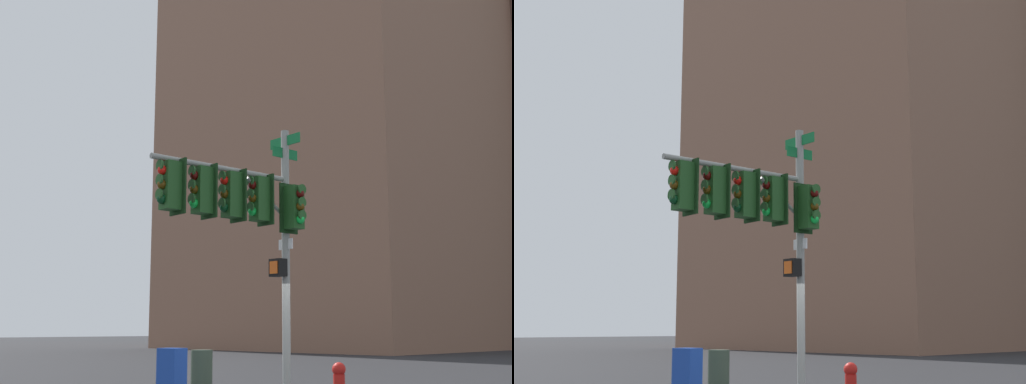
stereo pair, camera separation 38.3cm
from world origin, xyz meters
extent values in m
cylinder|color=gray|center=(0.36, 0.40, 3.05)|extent=(0.19, 0.19, 6.11)
cylinder|color=gray|center=(-1.47, 0.56, 4.92)|extent=(3.67, 0.45, 0.12)
cylinder|color=gray|center=(-0.30, 0.46, 4.47)|extent=(1.04, 0.18, 0.75)
cube|color=#0F6B33|center=(0.36, 0.40, 5.86)|extent=(0.12, 1.01, 0.24)
cube|color=#0F6B33|center=(0.36, 0.40, 5.56)|extent=(0.77, 0.10, 0.24)
cube|color=white|center=(0.36, 0.40, 3.41)|extent=(0.07, 0.45, 0.24)
cube|color=#1E4C1E|center=(-0.44, 0.47, 4.36)|extent=(0.37, 0.37, 1.00)
cube|color=black|center=(-0.25, 0.45, 4.36)|extent=(0.09, 0.55, 1.16)
sphere|color=#470A07|center=(-0.64, 0.49, 4.66)|extent=(0.20, 0.20, 0.20)
cylinder|color=#1E4C1E|center=(-0.71, 0.49, 4.75)|extent=(0.06, 0.23, 0.23)
sphere|color=#4C330A|center=(-0.64, 0.49, 4.36)|extent=(0.20, 0.20, 0.20)
cylinder|color=#1E4C1E|center=(-0.71, 0.49, 4.45)|extent=(0.06, 0.23, 0.23)
sphere|color=green|center=(-0.64, 0.49, 4.06)|extent=(0.20, 0.20, 0.20)
cylinder|color=#1E4C1E|center=(-0.71, 0.49, 4.15)|extent=(0.06, 0.23, 0.23)
cube|color=#1E4C1E|center=(-1.23, 0.54, 4.36)|extent=(0.37, 0.37, 1.00)
cube|color=black|center=(-1.05, 0.52, 4.36)|extent=(0.09, 0.55, 1.16)
sphere|color=red|center=(-1.44, 0.56, 4.66)|extent=(0.20, 0.20, 0.20)
cylinder|color=#1E4C1E|center=(-1.50, 0.57, 4.75)|extent=(0.06, 0.23, 0.23)
sphere|color=#4C330A|center=(-1.44, 0.56, 4.36)|extent=(0.20, 0.20, 0.20)
cylinder|color=#1E4C1E|center=(-1.50, 0.57, 4.45)|extent=(0.06, 0.23, 0.23)
sphere|color=#0A3819|center=(-1.44, 0.56, 4.06)|extent=(0.20, 0.20, 0.20)
cylinder|color=#1E4C1E|center=(-1.50, 0.57, 4.15)|extent=(0.06, 0.23, 0.23)
cube|color=#1E4C1E|center=(-2.03, 0.61, 4.36)|extent=(0.37, 0.37, 1.00)
cube|color=black|center=(-1.84, 0.60, 4.36)|extent=(0.09, 0.55, 1.16)
sphere|color=#470A07|center=(-2.23, 0.63, 4.66)|extent=(0.20, 0.20, 0.20)
cylinder|color=#1E4C1E|center=(-2.30, 0.64, 4.75)|extent=(0.06, 0.23, 0.23)
sphere|color=#4C330A|center=(-2.23, 0.63, 4.36)|extent=(0.20, 0.20, 0.20)
cylinder|color=#1E4C1E|center=(-2.30, 0.64, 4.45)|extent=(0.06, 0.23, 0.23)
sphere|color=green|center=(-2.23, 0.63, 4.06)|extent=(0.20, 0.20, 0.20)
cylinder|color=#1E4C1E|center=(-2.30, 0.64, 4.15)|extent=(0.06, 0.23, 0.23)
cube|color=#1E4C1E|center=(-2.83, 0.69, 4.36)|extent=(0.37, 0.37, 1.00)
cube|color=black|center=(-2.64, 0.67, 4.36)|extent=(0.09, 0.55, 1.16)
sphere|color=red|center=(-3.03, 0.70, 4.66)|extent=(0.20, 0.20, 0.20)
cylinder|color=#1E4C1E|center=(-3.10, 0.71, 4.75)|extent=(0.06, 0.23, 0.23)
sphere|color=#4C330A|center=(-3.03, 0.70, 4.36)|extent=(0.20, 0.20, 0.20)
cylinder|color=#1E4C1E|center=(-3.10, 0.71, 4.45)|extent=(0.06, 0.23, 0.23)
sphere|color=#0A3819|center=(-3.03, 0.70, 4.06)|extent=(0.20, 0.20, 0.20)
cylinder|color=#1E4C1E|center=(-3.10, 0.71, 4.15)|extent=(0.06, 0.23, 0.23)
cube|color=#1E4C1E|center=(0.33, 0.11, 4.22)|extent=(0.37, 0.37, 1.00)
cube|color=black|center=(0.35, 0.29, 4.22)|extent=(0.55, 0.09, 1.16)
sphere|color=#470A07|center=(0.31, -0.10, 4.52)|extent=(0.20, 0.20, 0.20)
cylinder|color=#1E4C1E|center=(0.31, -0.16, 4.61)|extent=(0.23, 0.06, 0.23)
sphere|color=#4C330A|center=(0.31, -0.10, 4.22)|extent=(0.20, 0.20, 0.20)
cylinder|color=#1E4C1E|center=(0.31, -0.16, 4.31)|extent=(0.23, 0.06, 0.23)
sphere|color=green|center=(0.31, -0.10, 3.92)|extent=(0.20, 0.20, 0.20)
cylinder|color=#1E4C1E|center=(0.31, -0.16, 4.01)|extent=(0.23, 0.06, 0.23)
cube|color=black|center=(0.12, 0.42, 2.85)|extent=(0.28, 0.38, 0.40)
cube|color=#EA5914|center=(-0.02, 0.43, 2.85)|extent=(0.04, 0.25, 0.28)
sphere|color=red|center=(-0.82, -1.98, 0.74)|extent=(0.26, 0.26, 0.26)
cylinder|color=#384738|center=(0.71, 3.67, 0.47)|extent=(0.56, 0.56, 0.95)
cube|color=#193FA5|center=(-1.10, 2.66, 0.53)|extent=(0.53, 0.62, 1.05)
cube|color=#845B47|center=(32.63, 22.90, 19.43)|extent=(21.56, 21.99, 38.86)
cube|color=#4C3328|center=(49.18, 19.54, 23.37)|extent=(18.40, 17.84, 46.75)
camera|label=1|loc=(-11.75, -10.52, 1.51)|focal=49.86mm
camera|label=2|loc=(-11.48, -10.79, 1.51)|focal=49.86mm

